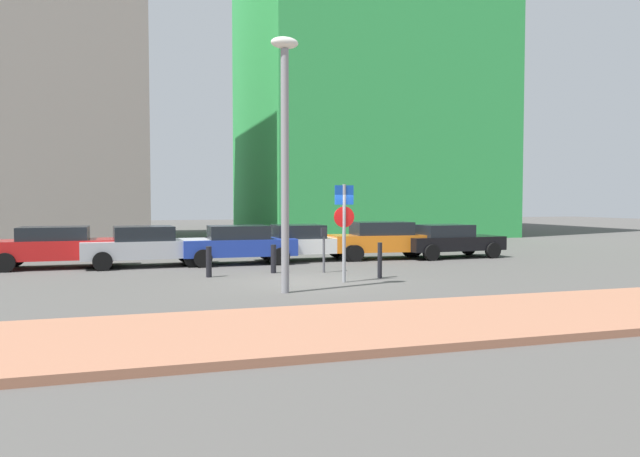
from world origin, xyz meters
TOP-DOWN VIEW (x-y plane):
  - ground_plane at (0.00, 0.00)m, footprint 120.00×120.00m
  - sidewalk_brick at (0.00, -6.44)m, footprint 40.00×3.90m
  - parked_car_red at (-7.39, 6.01)m, footprint 4.46×2.05m
  - parked_car_silver at (-4.43, 5.59)m, footprint 4.53×2.23m
  - parked_car_blue at (-1.13, 5.45)m, footprint 4.11×1.92m
  - parked_car_white at (1.57, 5.94)m, footprint 4.35×2.01m
  - parked_car_orange at (4.86, 5.72)m, footprint 4.68×2.19m
  - parked_car_black at (7.55, 5.36)m, footprint 4.35×2.15m
  - parking_sign_post at (0.92, -0.41)m, footprint 0.60×0.10m
  - parking_meter at (1.08, 2.00)m, footprint 0.18×0.14m
  - street_lamp at (-1.16, -1.84)m, footprint 0.70×0.36m
  - traffic_bollard_near at (-0.52, 2.34)m, footprint 0.18×0.18m
  - traffic_bollard_mid at (-2.64, 1.87)m, footprint 0.17×0.17m
  - traffic_bollard_far at (2.28, 0.17)m, footprint 0.14×0.14m
  - building_colorful_midrise at (10.92, 24.41)m, footprint 15.99×16.42m
  - building_under_construction at (-11.82, 21.83)m, footprint 15.55×14.80m

SIDE VIEW (x-z plane):
  - ground_plane at x=0.00m, z-range 0.00..0.00m
  - sidewalk_brick at x=0.00m, z-range 0.00..0.14m
  - traffic_bollard_near at x=-0.52m, z-range 0.00..0.92m
  - traffic_bollard_mid at x=-2.64m, z-range 0.00..0.94m
  - traffic_bollard_far at x=2.28m, z-range 0.00..1.07m
  - parked_car_black at x=7.55m, z-range 0.04..1.41m
  - parked_car_white at x=1.57m, z-range 0.02..1.43m
  - parked_car_silver at x=-4.43m, z-range 0.03..1.46m
  - parked_car_blue at x=-1.13m, z-range 0.04..1.47m
  - parked_car_red at x=-7.39m, z-range 0.04..1.48m
  - parked_car_orange at x=4.86m, z-range 0.03..1.53m
  - parking_meter at x=1.08m, z-range 0.21..1.67m
  - parking_sign_post at x=0.92m, z-range 0.36..3.16m
  - street_lamp at x=-1.16m, z-range 0.61..7.02m
  - building_under_construction at x=-11.82m, z-range 0.00..19.83m
  - building_colorful_midrise at x=10.92m, z-range 0.00..28.42m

